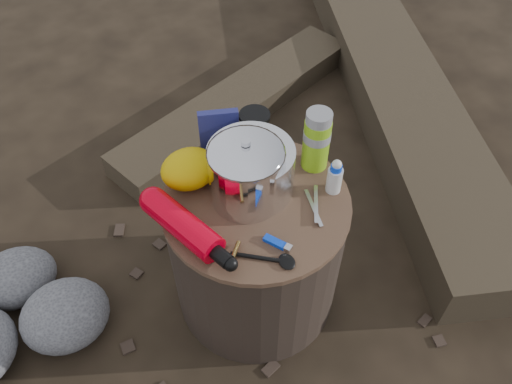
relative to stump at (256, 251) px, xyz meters
name	(u,v)px	position (x,y,z in m)	size (l,w,h in m)	color
ground	(256,291)	(0.00, 0.00, -0.22)	(60.00, 60.00, 0.00)	black
stump	(256,251)	(0.00, 0.00, 0.00)	(0.48, 0.48, 0.44)	black
log_main	(397,90)	(0.93, 0.57, -0.14)	(0.35, 2.05, 0.17)	#332A1E
log_small	(238,103)	(0.31, 0.82, -0.17)	(0.22, 1.22, 0.10)	#332A1E
foil_windscreen	(251,170)	(0.01, 0.05, 0.29)	(0.22, 0.22, 0.13)	white
camping_pot	(246,171)	(-0.01, 0.03, 0.31)	(0.18, 0.18, 0.18)	silver
fuel_bottle	(183,225)	(-0.20, -0.02, 0.26)	(0.07, 0.29, 0.07)	red
thermos	(316,140)	(0.20, 0.05, 0.31)	(0.07, 0.07, 0.18)	#7FBA18
travel_mug	(255,132)	(0.08, 0.18, 0.28)	(0.08, 0.08, 0.12)	black
stuff_sack	(189,169)	(-0.13, 0.13, 0.27)	(0.15, 0.12, 0.10)	#D0A805
food_pouch	(219,134)	(-0.01, 0.20, 0.29)	(0.11, 0.02, 0.14)	navy
lighter	(275,242)	(-0.02, -0.14, 0.23)	(0.02, 0.07, 0.01)	blue
pot_grabber	(314,207)	(0.12, -0.08, 0.23)	(0.03, 0.12, 0.01)	silver
spork	(257,257)	(-0.07, -0.16, 0.23)	(0.03, 0.15, 0.01)	black
squeeze_bottle	(335,177)	(0.20, -0.05, 0.27)	(0.04, 0.04, 0.09)	silver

